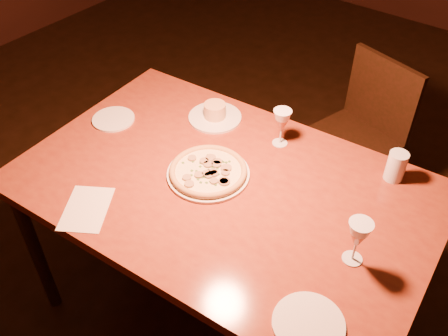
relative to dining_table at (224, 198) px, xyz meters
The scene contains 11 objects.
floor 0.80m from the dining_table, 147.17° to the left, with size 7.00×7.00×0.00m, color black.
dining_table is the anchor object (origin of this frame).
chair_far 1.09m from the dining_table, 84.06° to the left, with size 0.53×0.53×0.89m.
pizza_plate 0.12m from the dining_table, behind, with size 0.32×0.32×0.03m.
ramekin_saucer 0.43m from the dining_table, 133.27° to the left, with size 0.23×0.23×0.07m.
wine_glass_far 0.37m from the dining_table, 84.29° to the left, with size 0.07×0.07×0.16m, color #B76A4C, non-canonical shape.
wine_glass_right 0.57m from the dining_table, ahead, with size 0.08×0.08×0.17m, color #B76A4C, non-canonical shape.
water_tumbler 0.66m from the dining_table, 40.51° to the left, with size 0.07×0.07×0.12m, color silver.
side_plate_left 0.64m from the dining_table, behind, with size 0.19×0.19×0.01m, color silver.
side_plate_near 0.65m from the dining_table, 30.07° to the right, with size 0.21×0.21×0.01m, color silver.
menu_card 0.52m from the dining_table, 127.49° to the right, with size 0.15×0.23×0.00m, color silver.
Camera 1 is at (1.05, -1.22, 2.14)m, focal length 40.00 mm.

